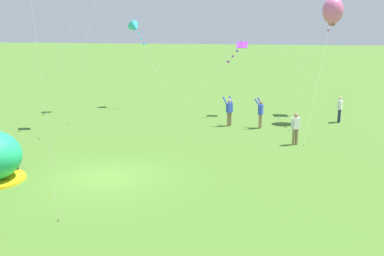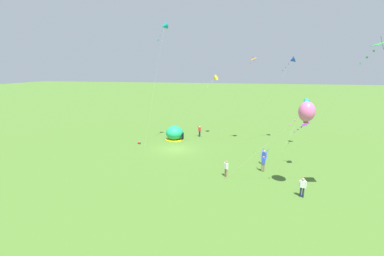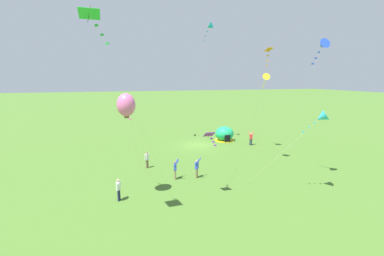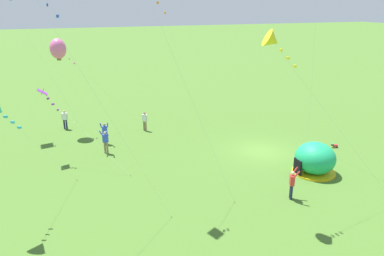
# 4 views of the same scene
# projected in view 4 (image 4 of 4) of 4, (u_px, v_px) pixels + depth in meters

# --- Properties ---
(ground_plane) EXTENTS (300.00, 300.00, 0.00)m
(ground_plane) POSITION_uv_depth(u_px,v_px,m) (261.00, 151.00, 28.53)
(ground_plane) COLOR #477028
(popup_tent) EXTENTS (2.81, 2.81, 2.10)m
(popup_tent) POSITION_uv_depth(u_px,v_px,m) (315.00, 159.00, 24.62)
(popup_tent) COLOR #1EAD6B
(popup_tent) RESTS_ON ground
(toddler_crawling) EXTENTS (0.39, 0.55, 0.32)m
(toddler_crawling) POSITION_uv_depth(u_px,v_px,m) (334.00, 145.00, 29.15)
(toddler_crawling) COLOR red
(toddler_crawling) RESTS_ON ground
(person_far_back) EXTENTS (0.72, 0.63, 1.89)m
(person_far_back) POSITION_uv_depth(u_px,v_px,m) (292.00, 183.00, 21.34)
(person_far_back) COLOR #1E2347
(person_far_back) RESTS_ON ground
(person_flying_kite) EXTENTS (0.55, 0.68, 1.89)m
(person_flying_kite) POSITION_uv_depth(u_px,v_px,m) (105.00, 132.00, 29.64)
(person_flying_kite) COLOR #8C7251
(person_flying_kite) RESTS_ON ground
(person_watching_sky) EXTENTS (0.48, 0.43, 1.72)m
(person_watching_sky) POSITION_uv_depth(u_px,v_px,m) (145.00, 120.00, 32.74)
(person_watching_sky) COLOR #8C7251
(person_watching_sky) RESTS_ON ground
(person_arms_raised) EXTENTS (0.67, 0.72, 1.89)m
(person_arms_raised) POSITION_uv_depth(u_px,v_px,m) (105.00, 141.00, 27.81)
(person_arms_raised) COLOR #8C7251
(person_arms_raised) RESTS_ON ground
(person_with_toddler) EXTENTS (0.35, 0.56, 1.72)m
(person_with_toddler) POSITION_uv_depth(u_px,v_px,m) (65.00, 119.00, 33.15)
(person_with_toddler) COLOR #1E2347
(person_with_toddler) RESTS_ON ground
(kite_purple) EXTENTS (5.14, 5.23, 5.23)m
(kite_purple) POSITION_uv_depth(u_px,v_px,m) (46.00, 96.00, 25.49)
(kite_purple) COLOR silver
(kite_purple) RESTS_ON ground
(kite_yellow) EXTENTS (2.82, 7.92, 9.62)m
(kite_yellow) POSITION_uv_depth(u_px,v_px,m) (273.00, 41.00, 17.67)
(kite_yellow) COLOR silver
(kite_yellow) RESTS_ON ground
(kite_pink) EXTENTS (2.16, 7.25, 8.01)m
(kite_pink) POSITION_uv_depth(u_px,v_px,m) (58.00, 49.00, 30.43)
(kite_pink) COLOR silver
(kite_pink) RESTS_ON ground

